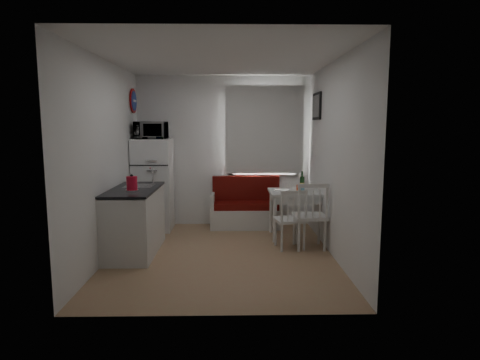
% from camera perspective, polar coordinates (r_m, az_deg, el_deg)
% --- Properties ---
extents(floor, '(3.00, 3.50, 0.02)m').
position_cam_1_polar(floor, '(5.56, -2.61, -10.62)').
color(floor, '#AA7C5A').
rests_on(floor, ground).
extents(ceiling, '(3.00, 3.50, 0.02)m').
position_cam_1_polar(ceiling, '(5.34, -2.80, 16.90)').
color(ceiling, white).
rests_on(ceiling, wall_back).
extents(wall_back, '(3.00, 0.02, 2.60)m').
position_cam_1_polar(wall_back, '(7.04, -2.30, 4.09)').
color(wall_back, white).
rests_on(wall_back, floor).
extents(wall_front, '(3.00, 0.02, 2.60)m').
position_cam_1_polar(wall_front, '(3.55, -3.50, 0.43)').
color(wall_front, white).
rests_on(wall_front, floor).
extents(wall_left, '(0.02, 3.50, 2.60)m').
position_cam_1_polar(wall_left, '(5.54, -18.42, 2.69)').
color(wall_left, white).
rests_on(wall_left, floor).
extents(wall_right, '(0.02, 3.50, 2.60)m').
position_cam_1_polar(wall_right, '(5.46, 13.26, 2.81)').
color(wall_right, white).
rests_on(wall_right, floor).
extents(window, '(1.22, 0.06, 1.47)m').
position_cam_1_polar(window, '(7.01, 3.45, 6.73)').
color(window, silver).
rests_on(window, wall_back).
extents(curtain, '(1.35, 0.02, 1.50)m').
position_cam_1_polar(curtain, '(6.94, 3.50, 7.13)').
color(curtain, silver).
rests_on(curtain, wall_back).
extents(kitchen_counter, '(0.62, 1.32, 1.16)m').
position_cam_1_polar(kitchen_counter, '(5.74, -14.72, -5.55)').
color(kitchen_counter, silver).
rests_on(kitchen_counter, floor).
extents(wall_sign, '(0.03, 0.40, 0.40)m').
position_cam_1_polar(wall_sign, '(6.92, -14.87, 10.82)').
color(wall_sign, '#193898').
rests_on(wall_sign, wall_left).
extents(picture_frame, '(0.04, 0.52, 0.42)m').
position_cam_1_polar(picture_frame, '(6.51, 10.84, 10.26)').
color(picture_frame, black).
rests_on(picture_frame, wall_right).
extents(bench, '(1.22, 0.47, 0.87)m').
position_cam_1_polar(bench, '(6.94, 0.88, -4.39)').
color(bench, silver).
rests_on(bench, floor).
extents(dining_table, '(0.99, 0.69, 0.74)m').
position_cam_1_polar(dining_table, '(6.34, 8.64, -2.28)').
color(dining_table, silver).
rests_on(dining_table, floor).
extents(chair_left, '(0.47, 0.45, 0.46)m').
position_cam_1_polar(chair_left, '(5.68, 7.24, -4.69)').
color(chair_left, silver).
rests_on(chair_left, floor).
extents(chair_right, '(0.46, 0.44, 0.52)m').
position_cam_1_polar(chair_right, '(5.71, 10.08, -4.05)').
color(chair_right, silver).
rests_on(chair_right, floor).
extents(fridge, '(0.61, 0.61, 1.53)m').
position_cam_1_polar(fridge, '(6.87, -12.22, -0.65)').
color(fridge, white).
rests_on(fridge, floor).
extents(microwave, '(0.51, 0.35, 0.28)m').
position_cam_1_polar(microwave, '(6.75, -12.52, 6.92)').
color(microwave, white).
rests_on(microwave, fridge).
extents(kettle, '(0.16, 0.16, 0.22)m').
position_cam_1_polar(kettle, '(5.35, -15.12, -0.47)').
color(kettle, red).
rests_on(kettle, kitchen_counter).
extents(wine_bottle, '(0.07, 0.07, 0.30)m').
position_cam_1_polar(wine_bottle, '(6.40, 8.83, -0.07)').
color(wine_bottle, '#144019').
rests_on(wine_bottle, dining_table).
extents(drinking_glass_orange, '(0.06, 0.06, 0.10)m').
position_cam_1_polar(drinking_glass_orange, '(6.26, 8.29, -1.15)').
color(drinking_glass_orange, '#FF5F2A').
rests_on(drinking_glass_orange, dining_table).
extents(drinking_glass_blue, '(0.06, 0.06, 0.10)m').
position_cam_1_polar(drinking_glass_blue, '(6.37, 8.88, -1.03)').
color(drinking_glass_blue, '#8DD9F1').
rests_on(drinking_glass_blue, dining_table).
extents(plate, '(0.23, 0.23, 0.02)m').
position_cam_1_polar(plate, '(6.30, 5.94, -1.44)').
color(plate, white).
rests_on(plate, dining_table).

